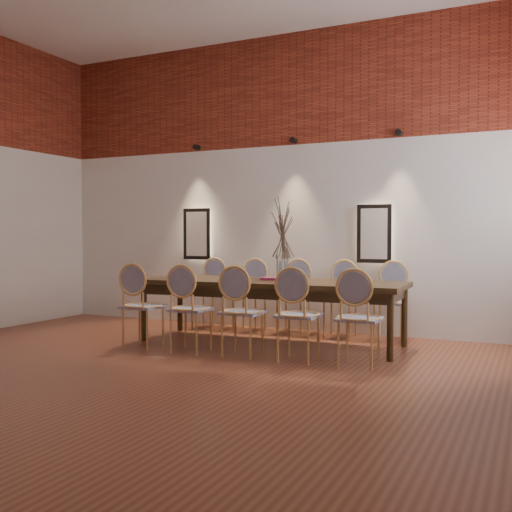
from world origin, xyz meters
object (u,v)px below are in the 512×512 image
at_px(chair_far_a, 208,294).
at_px(bowl, 236,272).
at_px(chair_far_c, 293,298).
at_px(chair_near_e, 359,319).
at_px(book, 273,279).
at_px(chair_near_c, 243,312).
at_px(chair_near_d, 298,315).
at_px(chair_near_b, 191,309).
at_px(vase, 282,268).
at_px(chair_far_d, 340,300).
at_px(dining_table, 270,312).
at_px(chair_near_a, 143,306).
at_px(chair_far_e, 390,302).
at_px(chair_far_b, 249,296).

xyz_separation_m(chair_far_a, bowl, (0.85, -0.81, 0.37)).
bearing_deg(chair_far_c, bowl, 62.67).
height_order(chair_near_e, bowl, chair_near_e).
height_order(bowl, book, bowl).
relative_size(bowl, book, 0.92).
relative_size(chair_near_c, chair_near_d, 1.00).
bearing_deg(chair_far_c, chair_far_a, -0.00).
height_order(chair_near_b, chair_near_d, same).
bearing_deg(vase, chair_far_d, 60.35).
height_order(chair_near_d, chair_far_d, same).
xyz_separation_m(chair_near_b, chair_near_e, (1.88, 0.05, 0.00)).
bearing_deg(dining_table, bowl, -173.38).
height_order(chair_near_a, chair_near_d, same).
xyz_separation_m(chair_near_d, chair_near_e, (0.63, 0.02, 0.00)).
distance_m(chair_near_c, chair_far_c, 1.57).
bearing_deg(chair_near_d, chair_far_a, 140.18).
bearing_deg(chair_far_d, chair_far_e, 180.00).
xyz_separation_m(dining_table, chair_near_d, (0.65, -0.76, 0.09)).
bearing_deg(chair_far_e, chair_far_a, -0.00).
height_order(chair_near_c, chair_far_e, same).
bearing_deg(chair_far_e, chair_near_c, 51.36).
distance_m(chair_far_b, chair_far_d, 1.25).
xyz_separation_m(chair_near_d, chair_far_e, (0.58, 1.58, 0.00)).
distance_m(chair_near_c, chair_far_a, 2.01).
distance_m(chair_near_d, chair_far_c, 1.69).
bearing_deg(chair_near_c, chair_far_e, 51.36).
distance_m(chair_near_a, chair_far_e, 2.95).
distance_m(chair_near_a, chair_near_d, 1.88).
bearing_deg(chair_near_c, dining_table, 90.00).
relative_size(chair_near_d, book, 3.62).
bearing_deg(chair_far_b, chair_near_d, 128.64).
xyz_separation_m(chair_far_b, book, (0.65, -0.70, 0.30)).
relative_size(chair_far_e, vase, 3.13).
xyz_separation_m(chair_far_c, chair_far_e, (1.25, 0.04, 0.00)).
xyz_separation_m(chair_near_c, chair_far_a, (-1.30, 1.53, 0.00)).
bearing_deg(chair_far_d, chair_near_e, 111.79).
height_order(chair_near_d, vase, vase).
height_order(chair_far_a, chair_far_e, same).
relative_size(chair_near_a, bowl, 3.92).
relative_size(chair_far_b, chair_far_c, 1.00).
xyz_separation_m(vase, bowl, (-0.58, -0.07, -0.06)).
height_order(chair_far_a, book, chair_far_a).
relative_size(chair_near_c, chair_near_e, 1.00).
xyz_separation_m(chair_near_b, chair_far_d, (1.21, 1.60, 0.00)).
bearing_deg(chair_near_e, book, 145.78).
height_order(chair_near_b, chair_near_c, same).
relative_size(dining_table, chair_near_c, 3.33).
bearing_deg(chair_far_b, chair_far_e, 180.00).
distance_m(chair_near_b, chair_near_d, 1.25).
xyz_separation_m(chair_far_c, book, (0.03, -0.72, 0.30)).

